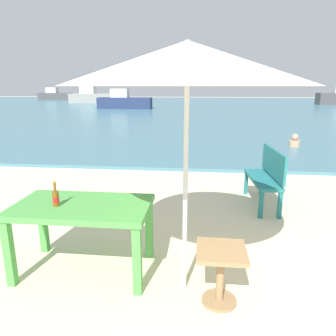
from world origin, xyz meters
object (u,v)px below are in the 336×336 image
picnic_table_green (83,214)px  beer_bottle_amber (56,197)px  side_table_wood (221,268)px  boat_cargo_ship (55,95)px  patio_umbrella (187,64)px  bench_teal_center (267,174)px  swimmer_person (295,142)px  boat_sailboat (92,97)px  boat_tanker (124,101)px

picnic_table_green → beer_bottle_amber: 0.32m
side_table_wood → boat_cargo_ship: bearing=117.1°
patio_umbrella → bench_teal_center: (1.22, 2.39, -1.58)m
beer_bottle_amber → boat_cargo_ship: boat_cargo_ship is taller
picnic_table_green → boat_cargo_ship: bearing=115.7°
patio_umbrella → picnic_table_green: bearing=169.2°
side_table_wood → boat_cargo_ship: (-21.32, 41.67, 0.35)m
bench_teal_center → side_table_wood: bearing=-109.0°
bench_teal_center → patio_umbrella: bearing=-117.0°
picnic_table_green → side_table_wood: bearing=-15.2°
patio_umbrella → swimmer_person: 8.37m
beer_bottle_amber → bench_teal_center: bearing=41.7°
swimmer_person → boat_sailboat: 30.42m
boat_sailboat → boat_cargo_ship: bearing=136.0°
picnic_table_green → swimmer_person: 8.45m
boat_sailboat → patio_umbrella: bearing=-69.2°
side_table_wood → swimmer_person: bearing=70.3°
swimmer_person → boat_cargo_ship: boat_cargo_ship is taller
patio_umbrella → side_table_wood: patio_umbrella is taller
boat_sailboat → boat_tanker: bearing=-56.1°
swimmer_person → boat_tanker: (-9.72, 16.89, 0.45)m
bench_teal_center → swimmer_person: bearing=70.0°
beer_bottle_amber → bench_teal_center: (2.54, 2.26, -0.31)m
swimmer_person → boat_sailboat: size_ratio=0.08×
bench_teal_center → boat_cargo_ship: bearing=119.6°
bench_teal_center → swimmer_person: bench_teal_center is taller
boat_sailboat → swimmer_person: bearing=-58.6°
patio_umbrella → boat_cargo_ship: 46.52m
side_table_wood → boat_cargo_ship: size_ratio=0.11×
swimmer_person → bench_teal_center: bearing=-110.0°
patio_umbrella → swimmer_person: (3.10, 7.54, -1.88)m
boat_cargo_ship → side_table_wood: bearing=-62.9°
boat_sailboat → beer_bottle_amber: bearing=-71.1°
side_table_wood → swimmer_person: size_ratio=1.32×
boat_tanker → boat_sailboat: boat_sailboat is taller
picnic_table_green → patio_umbrella: 1.83m
patio_umbrella → boat_tanker: size_ratio=0.50×
boat_cargo_ship → boat_sailboat: bearing=-44.0°
boat_cargo_ship → boat_sailboat: boat_sailboat is taller
boat_cargo_ship → boat_tanker: boat_cargo_ship is taller
picnic_table_green → bench_teal_center: 3.17m
beer_bottle_amber → boat_cargo_ship: bearing=115.4°
beer_bottle_amber → boat_tanker: (-5.31, 24.30, -0.17)m
beer_bottle_amber → patio_umbrella: (1.32, -0.13, 1.26)m
picnic_table_green → beer_bottle_amber: bearing=-162.5°
swimmer_person → boat_cargo_ship: size_ratio=0.09×
bench_teal_center → swimmer_person: size_ratio=2.98×
bench_teal_center → swimmer_person: 5.49m
bench_teal_center → picnic_table_green: bearing=-136.4°
boat_tanker → boat_sailboat: 10.95m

